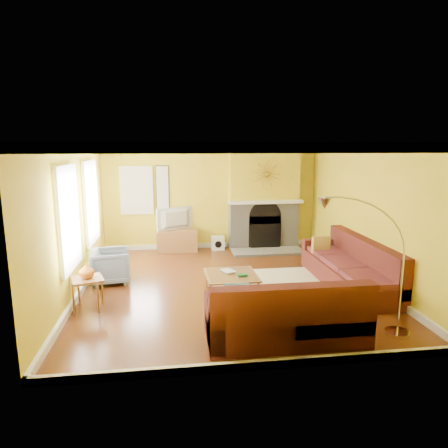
{
  "coord_description": "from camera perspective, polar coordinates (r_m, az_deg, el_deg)",
  "views": [
    {
      "loc": [
        -1.05,
        -7.27,
        2.67
      ],
      "look_at": [
        -0.02,
        0.4,
        1.14
      ],
      "focal_mm": 32.0,
      "sensor_mm": 36.0,
      "label": 1
    }
  ],
  "objects": [
    {
      "name": "vase",
      "position": [
        6.92,
        -19.04,
        -6.3
      ],
      "size": [
        0.25,
        0.25,
        0.26
      ],
      "primitive_type": "imported",
      "rotation": [
        0.0,
        0.0,
        -0.01
      ],
      "color": "orange",
      "rests_on": "side_table"
    },
    {
      "name": "tv",
      "position": [
        10.14,
        -6.8,
        0.73
      ],
      "size": [
        0.94,
        0.56,
        0.57
      ],
      "primitive_type": "imported",
      "rotation": [
        0.0,
        0.0,
        3.61
      ],
      "color": "black",
      "rests_on": "media_console"
    },
    {
      "name": "floor",
      "position": [
        7.82,
        0.52,
        -8.84
      ],
      "size": [
        5.5,
        6.0,
        0.02
      ],
      "primitive_type": "cube",
      "color": "brown",
      "rests_on": "ground"
    },
    {
      "name": "sectional_sofa",
      "position": [
        7.17,
        10.0,
        -6.99
      ],
      "size": [
        3.36,
        3.83,
        0.9
      ],
      "primitive_type": null,
      "color": "#551E1B",
      "rests_on": "floor"
    },
    {
      "name": "wall_left",
      "position": [
        7.58,
        -20.58,
        0.46
      ],
      "size": [
        0.02,
        6.0,
        2.7
      ],
      "primitive_type": "cube",
      "color": "yellow",
      "rests_on": "ground"
    },
    {
      "name": "wall_back",
      "position": [
        10.42,
        -1.83,
        3.92
      ],
      "size": [
        5.5,
        0.02,
        2.7
      ],
      "primitive_type": "cube",
      "color": "yellow",
      "rests_on": "ground"
    },
    {
      "name": "rug",
      "position": [
        7.97,
        6.47,
        -8.37
      ],
      "size": [
        2.4,
        1.8,
        0.02
      ],
      "primitive_type": "cube",
      "color": "beige",
      "rests_on": "floor"
    },
    {
      "name": "coffee_table",
      "position": [
        7.37,
        1.04,
        -8.5
      ],
      "size": [
        0.95,
        0.95,
        0.37
      ],
      "primitive_type": null,
      "rotation": [
        0.0,
        0.0,
        0.02
      ],
      "color": "white",
      "rests_on": "floor"
    },
    {
      "name": "window_left_near",
      "position": [
        8.81,
        -18.56,
        2.99
      ],
      "size": [
        0.06,
        1.22,
        1.72
      ],
      "primitive_type": "cube",
      "color": "white",
      "rests_on": "wall_left"
    },
    {
      "name": "side_table",
      "position": [
        7.05,
        -18.83,
        -9.37
      ],
      "size": [
        0.61,
        0.61,
        0.53
      ],
      "primitive_type": null,
      "rotation": [
        0.0,
        0.0,
        0.32
      ],
      "color": "#956236",
      "rests_on": "floor"
    },
    {
      "name": "sunburst",
      "position": [
        10.15,
        6.07,
        7.08
      ],
      "size": [
        0.7,
        0.04,
        0.7
      ],
      "primitive_type": null,
      "color": "olive",
      "rests_on": "fireplace"
    },
    {
      "name": "armchair",
      "position": [
        8.19,
        -15.89,
        -5.8
      ],
      "size": [
        0.83,
        0.81,
        0.67
      ],
      "primitive_type": "imported",
      "rotation": [
        0.0,
        0.0,
        1.72
      ],
      "color": "slate",
      "rests_on": "floor"
    },
    {
      "name": "arc_lamp",
      "position": [
        5.82,
        19.62,
        -6.14
      ],
      "size": [
        1.28,
        0.36,
        2.0
      ],
      "primitive_type": null,
      "color": "silver",
      "rests_on": "floor"
    },
    {
      "name": "mantel",
      "position": [
        10.22,
        6.0,
        3.16
      ],
      "size": [
        1.92,
        0.22,
        0.08
      ],
      "primitive_type": "cube",
      "color": "white",
      "rests_on": "fireplace"
    },
    {
      "name": "wall_right",
      "position": [
        8.31,
        19.73,
        1.41
      ],
      "size": [
        0.02,
        6.0,
        2.7
      ],
      "primitive_type": "cube",
      "color": "yellow",
      "rests_on": "ground"
    },
    {
      "name": "wall_art",
      "position": [
        10.3,
        -8.78,
        5.11
      ],
      "size": [
        0.34,
        0.04,
        1.14
      ],
      "primitive_type": "cube",
      "color": "white",
      "rests_on": "wall_back"
    },
    {
      "name": "media_console",
      "position": [
        10.25,
        -6.73,
        -2.36
      ],
      "size": [
        1.01,
        0.46,
        0.56
      ],
      "primitive_type": "cube",
      "color": "#956236",
      "rests_on": "floor"
    },
    {
      "name": "crown_molding",
      "position": [
        7.34,
        0.55,
        10.98
      ],
      "size": [
        5.5,
        6.0,
        0.12
      ],
      "primitive_type": null,
      "color": "white",
      "rests_on": "ceiling"
    },
    {
      "name": "subwoofer",
      "position": [
        10.41,
        -0.93,
        -2.72
      ],
      "size": [
        0.33,
        0.33,
        0.33
      ],
      "primitive_type": "cube",
      "color": "white",
      "rests_on": "floor"
    },
    {
      "name": "fireplace",
      "position": [
        10.43,
        5.7,
        3.88
      ],
      "size": [
        1.8,
        0.4,
        2.7
      ],
      "primitive_type": null,
      "color": "gray",
      "rests_on": "floor"
    },
    {
      "name": "window_left_far",
      "position": [
        6.97,
        -21.41,
        0.77
      ],
      "size": [
        0.06,
        1.22,
        1.72
      ],
      "primitive_type": "cube",
      "color": "white",
      "rests_on": "wall_left"
    },
    {
      "name": "ceiling",
      "position": [
        7.34,
        0.56,
        11.52
      ],
      "size": [
        5.5,
        6.0,
        0.02
      ],
      "primitive_type": "cube",
      "color": "white",
      "rests_on": "ground"
    },
    {
      "name": "baseboard",
      "position": [
        7.79,
        0.52,
        -8.36
      ],
      "size": [
        5.5,
        6.0,
        0.12
      ],
      "primitive_type": null,
      "color": "white",
      "rests_on": "floor"
    },
    {
      "name": "window_back",
      "position": [
        10.32,
        -12.39,
        4.72
      ],
      "size": [
        0.82,
        0.06,
        1.22
      ],
      "primitive_type": "cube",
      "color": "white",
      "rests_on": "wall_back"
    },
    {
      "name": "book",
      "position": [
        7.38,
        -0.14,
        -6.86
      ],
      "size": [
        0.3,
        0.34,
        0.03
      ],
      "primitive_type": "imported",
      "rotation": [
        0.0,
        0.0,
        0.41
      ],
      "color": "white",
      "rests_on": "coffee_table"
    },
    {
      "name": "hearth",
      "position": [
        10.16,
        6.27,
        -3.92
      ],
      "size": [
        1.8,
        0.7,
        0.06
      ],
      "primitive_type": "cube",
      "color": "gray",
      "rests_on": "floor"
    },
    {
      "name": "wall_front",
      "position": [
        4.58,
        5.93,
        -5.59
      ],
      "size": [
        5.5,
        0.02,
        2.7
      ],
      "primitive_type": "cube",
      "color": "yellow",
      "rests_on": "ground"
    }
  ]
}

